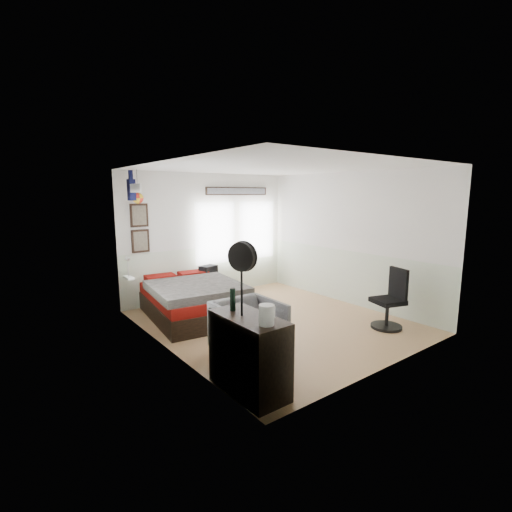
# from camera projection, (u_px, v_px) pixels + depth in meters

# --- Properties ---
(ground_plane) EXTENTS (4.00, 4.50, 0.01)m
(ground_plane) POSITION_uv_depth(u_px,v_px,m) (274.00, 322.00, 6.62)
(ground_plane) COLOR tan
(room_shell) EXTENTS (4.02, 4.52, 2.71)m
(room_shell) POSITION_uv_depth(u_px,v_px,m) (264.00, 231.00, 6.45)
(room_shell) COLOR silver
(room_shell) RESTS_ON ground_plane
(wall_decor) EXTENTS (3.55, 1.32, 1.44)m
(wall_decor) POSITION_uv_depth(u_px,v_px,m) (166.00, 202.00, 7.15)
(wall_decor) COLOR #2F1F16
(wall_decor) RESTS_ON room_shell
(bed) EXTENTS (1.71, 2.25, 0.67)m
(bed) POSITION_uv_depth(u_px,v_px,m) (193.00, 300.00, 6.85)
(bed) COLOR black
(bed) RESTS_ON ground_plane
(dresser) EXTENTS (0.48, 1.00, 0.90)m
(dresser) POSITION_uv_depth(u_px,v_px,m) (249.00, 354.00, 4.24)
(dresser) COLOR black
(dresser) RESTS_ON ground_plane
(armchair) EXTENTS (0.86, 0.89, 0.79)m
(armchair) POSITION_uv_depth(u_px,v_px,m) (249.00, 329.00, 5.18)
(armchair) COLOR slate
(armchair) RESTS_ON ground_plane
(nightstand) EXTENTS (0.56, 0.46, 0.55)m
(nightstand) POSITION_uv_depth(u_px,v_px,m) (209.00, 288.00, 7.90)
(nightstand) COLOR black
(nightstand) RESTS_ON ground_plane
(task_chair) EXTENTS (0.57, 0.57, 1.03)m
(task_chair) POSITION_uv_depth(u_px,v_px,m) (390.00, 304.00, 6.27)
(task_chair) COLOR black
(task_chair) RESTS_ON ground_plane
(kettle) EXTENTS (0.19, 0.16, 0.22)m
(kettle) POSITION_uv_depth(u_px,v_px,m) (267.00, 315.00, 3.87)
(kettle) COLOR silver
(kettle) RESTS_ON dresser
(bottle) EXTENTS (0.07, 0.07, 0.27)m
(bottle) POSITION_uv_depth(u_px,v_px,m) (233.00, 300.00, 4.35)
(bottle) COLOR black
(bottle) RESTS_ON dresser
(stand_fan) EXTENTS (0.22, 0.33, 0.85)m
(stand_fan) POSITION_uv_depth(u_px,v_px,m) (242.00, 258.00, 4.09)
(stand_fan) COLOR black
(stand_fan) RESTS_ON dresser
(black_bag) EXTENTS (0.41, 0.32, 0.21)m
(black_bag) POSITION_uv_depth(u_px,v_px,m) (208.00, 270.00, 7.84)
(black_bag) COLOR black
(black_bag) RESTS_ON nightstand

